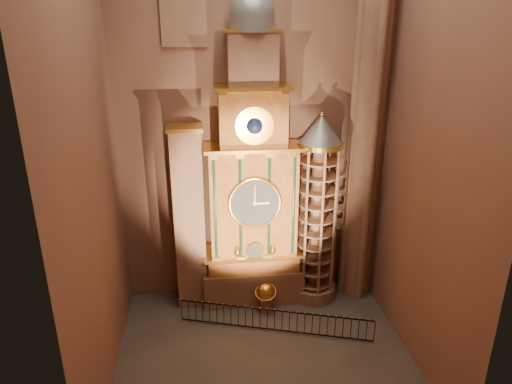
{
  "coord_description": "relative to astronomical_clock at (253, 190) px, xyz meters",
  "views": [
    {
      "loc": [
        -2.52,
        -17.63,
        15.07
      ],
      "look_at": [
        -0.05,
        3.0,
        7.28
      ],
      "focal_mm": 32.0,
      "sensor_mm": 36.0,
      "label": 1
    }
  ],
  "objects": [
    {
      "name": "gothic_pier",
      "position": [
        6.1,
        0.04,
        4.32
      ],
      "size": [
        2.04,
        2.04,
        22.0
      ],
      "color": "#8C634C",
      "rests_on": "floor"
    },
    {
      "name": "stair_turret",
      "position": [
        3.5,
        -0.26,
        -1.41
      ],
      "size": [
        2.5,
        2.5,
        10.8
      ],
      "color": "#8C634C",
      "rests_on": "floor"
    },
    {
      "name": "wall_back",
      "position": [
        0.0,
        1.04,
        4.32
      ],
      "size": [
        22.0,
        0.0,
        22.0
      ],
      "primitive_type": "plane",
      "rotation": [
        1.57,
        0.0,
        0.0
      ],
      "color": "#8C604B",
      "rests_on": "floor"
    },
    {
      "name": "wall_left",
      "position": [
        -7.0,
        -4.96,
        4.32
      ],
      "size": [
        0.0,
        22.0,
        22.0
      ],
      "primitive_type": "plane",
      "rotation": [
        1.57,
        0.0,
        1.57
      ],
      "color": "#8C604B",
      "rests_on": "floor"
    },
    {
      "name": "floor",
      "position": [
        0.0,
        -4.96,
        -6.68
      ],
      "size": [
        14.0,
        14.0,
        0.0
      ],
      "primitive_type": "plane",
      "color": "#383330",
      "rests_on": "ground"
    },
    {
      "name": "wall_right",
      "position": [
        7.0,
        -4.96,
        4.32
      ],
      "size": [
        0.0,
        22.0,
        22.0
      ],
      "primitive_type": "plane",
      "rotation": [
        1.57,
        0.0,
        -1.57
      ],
      "color": "#8C604B",
      "rests_on": "floor"
    },
    {
      "name": "portrait_tower",
      "position": [
        -3.4,
        0.02,
        -1.53
      ],
      "size": [
        1.8,
        1.6,
        10.2
      ],
      "color": "#8C634C",
      "rests_on": "floor"
    },
    {
      "name": "celestial_globe",
      "position": [
        0.54,
        -1.45,
        -5.65
      ],
      "size": [
        1.46,
        1.42,
        1.71
      ],
      "color": "#8C634C",
      "rests_on": "floor"
    },
    {
      "name": "astronomical_clock",
      "position": [
        0.0,
        0.0,
        0.0
      ],
      "size": [
        5.6,
        2.41,
        16.7
      ],
      "color": "#8C634C",
      "rests_on": "floor"
    },
    {
      "name": "iron_railing",
      "position": [
        0.75,
        -3.27,
        -6.0
      ],
      "size": [
        9.55,
        3.01,
        1.25
      ],
      "color": "black",
      "rests_on": "floor"
    }
  ]
}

